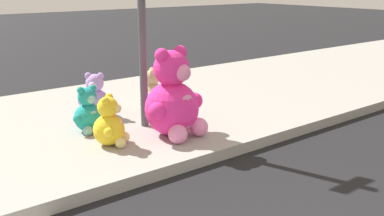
# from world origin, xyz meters

# --- Properties ---
(sidewalk) EXTENTS (28.00, 4.40, 0.15)m
(sidewalk) POSITION_xyz_m (0.00, 5.20, 0.07)
(sidewalk) COLOR #9E9B93
(sidewalk) RESTS_ON ground_plane
(sign_pole) EXTENTS (0.56, 0.11, 3.20)m
(sign_pole) POSITION_xyz_m (1.00, 4.40, 1.85)
(sign_pole) COLOR #4C4C51
(sign_pole) RESTS_ON sidewalk
(plush_pink_large) EXTENTS (0.91, 0.83, 1.19)m
(plush_pink_large) POSITION_xyz_m (1.09, 3.81, 0.63)
(plush_pink_large) COLOR #F22D93
(plush_pink_large) RESTS_ON sidewalk
(plush_yellow) EXTENTS (0.47, 0.46, 0.65)m
(plush_yellow) POSITION_xyz_m (0.24, 4.00, 0.41)
(plush_yellow) COLOR yellow
(plush_yellow) RESTS_ON sidewalk
(plush_lavender) EXTENTS (0.48, 0.48, 0.68)m
(plush_lavender) POSITION_xyz_m (0.66, 5.27, 0.42)
(plush_lavender) COLOR #B28CD8
(plush_lavender) RESTS_ON sidewalk
(plush_tan) EXTENTS (0.45, 0.44, 0.63)m
(plush_tan) POSITION_xyz_m (1.68, 5.25, 0.40)
(plush_tan) COLOR tan
(plush_tan) RESTS_ON sidewalk
(plush_teal) EXTENTS (0.50, 0.44, 0.64)m
(plush_teal) POSITION_xyz_m (0.26, 4.65, 0.41)
(plush_teal) COLOR teal
(plush_teal) RESTS_ON sidewalk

